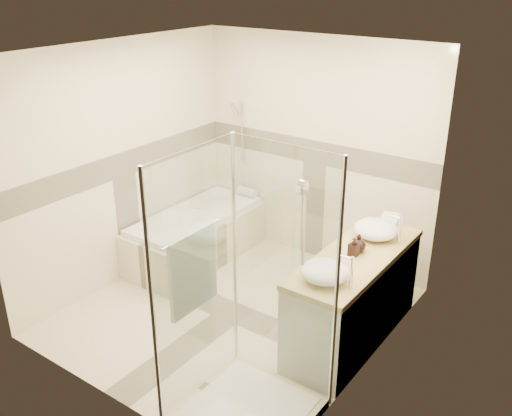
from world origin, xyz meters
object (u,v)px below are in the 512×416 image
Objects in this scene: shower_enclosure at (241,351)px; vessel_sink_far at (325,271)px; vanity at (353,297)px; vessel_sink_near at (376,229)px; bathtub at (196,234)px; amenity_bottle_a at (354,247)px; amenity_bottle_b at (359,243)px.

shower_enclosure is 5.27× the size of vessel_sink_far.
vanity is 4.01× the size of vessel_sink_near.
vanity reaches higher than bathtub.
shower_enclosure reaches higher than vanity.
shower_enclosure reaches higher than bathtub.
bathtub is 4.21× the size of vessel_sink_near.
vanity is 0.65m from vessel_sink_near.
shower_enclosure is (1.86, -1.62, 0.20)m from bathtub.
vanity is at bearing 77.03° from shower_enclosure.
vessel_sink_near is at bearing 90.00° from amenity_bottle_a.
vessel_sink_far is (2.13, -0.88, 0.62)m from bathtub.
amenity_bottle_a is (-0.02, -0.03, 0.51)m from vanity.
bathtub is 2.25m from amenity_bottle_a.
shower_enclosure reaches higher than amenity_bottle_a.
amenity_bottle_b is (0.00, 0.09, -0.00)m from amenity_bottle_a.
bathtub is 1.05× the size of vanity.
shower_enclosure is 1.76m from vessel_sink_near.
vanity is 9.70× the size of amenity_bottle_a.
bathtub is at bearing -178.28° from vessel_sink_near.
shower_enclosure is at bearing -102.37° from amenity_bottle_a.
vanity is 1.31m from shower_enclosure.
amenity_bottle_b is (0.00, -0.35, 0.00)m from vessel_sink_near.
vessel_sink_far is at bearing -90.00° from amenity_bottle_a.
vessel_sink_far is 0.50m from amenity_bottle_a.
amenity_bottle_b reaches higher than bathtub.
vessel_sink_far is at bearing 69.86° from shower_enclosure.
vanity is 0.51m from amenity_bottle_b.
vessel_sink_far reaches higher than vanity.
amenity_bottle_b is (0.00, 0.59, 0.00)m from vessel_sink_far.
vessel_sink_near reaches higher than bathtub.
amenity_bottle_b is at bearing 78.45° from shower_enclosure.
amenity_bottle_b is at bearing 90.00° from amenity_bottle_a.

